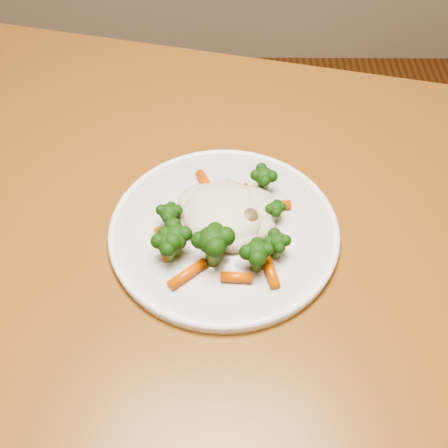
% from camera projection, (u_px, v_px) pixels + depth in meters
% --- Properties ---
extents(dining_table, '(1.34, 1.04, 0.75)m').
position_uv_depth(dining_table, '(285.00, 304.00, 0.74)').
color(dining_table, brown).
rests_on(dining_table, ground).
extents(plate, '(0.28, 0.28, 0.01)m').
position_uv_depth(plate, '(224.00, 232.00, 0.68)').
color(plate, white).
rests_on(plate, dining_table).
extents(meal, '(0.17, 0.18, 0.05)m').
position_uv_depth(meal, '(221.00, 221.00, 0.66)').
color(meal, beige).
rests_on(meal, plate).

